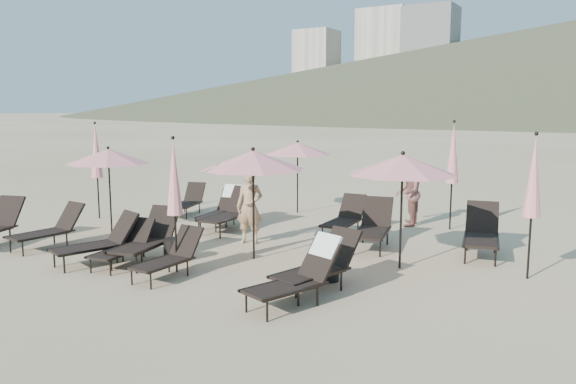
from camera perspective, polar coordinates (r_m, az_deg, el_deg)
The scene contains 27 objects.
ground at distance 10.54m, azimuth -6.76°, elevation -8.60°, with size 800.00×800.00×0.00m, color #D6BA8C.
hotel_skyline at distance 297.24m, azimuth 11.19°, elevation 12.32°, with size 109.00×82.00×55.00m.
lounger_0 at distance 13.63m, azimuth -23.08°, elevation -3.40°, with size 0.79×1.70×0.95m.
lounger_1 at distance 11.92m, azimuth -18.70°, elevation -4.72°, with size 1.13×1.81×0.97m.
lounger_2 at distance 11.62m, azimuth -16.30°, elevation -5.24°, with size 0.76×1.55×0.86m.
lounger_3 at distance 10.60m, azimuth -11.98°, elevation -6.38°, with size 0.61×1.51×0.86m.
lounger_4 at distance 9.62m, azimuth 3.21°, elevation -7.37°, with size 1.05×1.82×0.98m.
lounger_5 at distance 8.95m, azimuth 1.19°, elevation -8.29°, with size 1.11×1.78×1.05m.
lounger_6 at distance 16.80m, azimuth -10.07°, elevation -0.85°, with size 1.00×1.62×0.87m.
lounger_7 at distance 14.37m, azimuth -5.97°, elevation -1.98°, with size 0.81×1.87×1.06m.
lounger_8 at distance 15.04m, azimuth -6.64°, elevation -1.54°, with size 0.84×1.71×1.02m.
lounger_9 at distance 13.86m, azimuth 5.78°, elevation -2.59°, with size 0.70×1.66×0.94m.
lounger_10 at distance 12.75m, azimuth 8.67°, elevation -3.40°, with size 1.07×1.91×1.04m.
lounger_11 at distance 12.59m, azimuth 19.06°, elevation -3.90°, with size 1.03×1.92×1.05m.
lounger_13 at distance 11.79m, azimuth -14.10°, elevation -4.55°, with size 1.04×1.89×1.03m.
umbrella_open_0 at distance 14.52m, azimuth -17.79°, elevation 3.46°, with size 2.02×2.02×2.17m.
umbrella_open_1 at distance 11.37m, azimuth -3.58°, elevation 3.23°, with size 2.15×2.15×2.32m.
umbrella_open_2 at distance 10.88m, azimuth 11.56°, elevation 2.71°, with size 2.13×2.13×2.29m.
umbrella_open_3 at distance 16.62m, azimuth 0.98°, elevation 4.43°, with size 2.02×2.02×2.17m.
umbrella_closed_0 at distance 10.66m, azimuth -11.50°, elevation 1.39°, with size 0.30×0.30×2.59m.
umbrella_closed_1 at distance 10.92m, azimuth 23.69°, elevation 1.35°, with size 0.31×0.31×2.68m.
umbrella_closed_2 at distance 16.61m, azimuth -18.91°, elevation 3.92°, with size 0.32×0.32×2.74m.
umbrella_closed_3 at distance 14.86m, azimuth 16.41°, elevation 3.74°, with size 0.33×0.33×2.81m.
side_table_0 at distance 11.70m, azimuth -11.47°, elevation -5.80°, with size 0.43×0.43×0.47m, color black.
side_table_1 at distance 10.23m, azimuth 4.23°, elevation -7.68°, with size 0.36×0.36×0.48m, color black.
beachgoer_a at distance 12.89m, azimuth -3.92°, elevation -1.50°, with size 0.63×0.41×1.72m, color tan.
beachgoer_b at distance 15.17m, azimuth 12.08°, elevation -0.04°, with size 0.87×0.68×1.79m, color #965B4D.
Camera 1 is at (6.15, -7.99, 3.07)m, focal length 35.00 mm.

